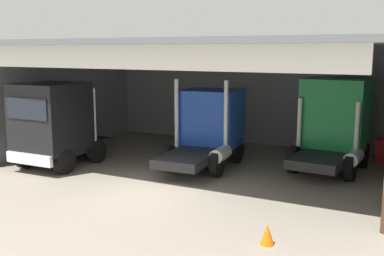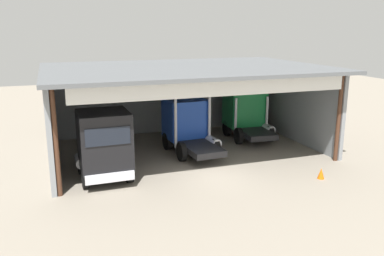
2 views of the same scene
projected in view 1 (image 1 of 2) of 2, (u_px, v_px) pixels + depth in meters
ground_plane at (145, 194)px, 15.75m from camera, size 80.00×80.00×0.00m
workshop_shed at (216, 76)px, 20.28m from camera, size 16.48×11.39×5.32m
truck_black_center_bay at (54, 123)px, 19.12m from camera, size 2.66×4.46×3.60m
truck_blue_right_bay at (208, 127)px, 19.57m from camera, size 2.82×5.28×3.75m
truck_green_center_right_bay at (334, 122)px, 18.93m from camera, size 2.79×4.92×3.78m
oil_drum at (189, 131)px, 25.54m from camera, size 0.58×0.58×0.89m
traffic_cone at (267, 234)px, 11.62m from camera, size 0.36×0.36×0.56m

